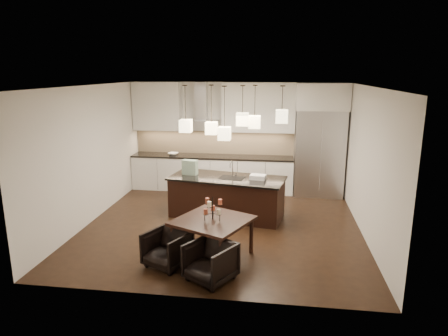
# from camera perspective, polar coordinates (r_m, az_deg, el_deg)

# --- Properties ---
(floor) EXTENTS (5.50, 5.50, 0.02)m
(floor) POSITION_cam_1_polar(r_m,az_deg,el_deg) (8.30, -0.19, -8.13)
(floor) COLOR black
(floor) RESTS_ON ground
(ceiling) EXTENTS (5.50, 5.50, 0.02)m
(ceiling) POSITION_cam_1_polar(r_m,az_deg,el_deg) (7.71, -0.21, 11.72)
(ceiling) COLOR white
(ceiling) RESTS_ON wall_back
(wall_back) EXTENTS (5.50, 0.02, 2.80)m
(wall_back) POSITION_cam_1_polar(r_m,az_deg,el_deg) (10.58, 1.92, 4.58)
(wall_back) COLOR silver
(wall_back) RESTS_ON ground
(wall_front) EXTENTS (5.50, 0.02, 2.80)m
(wall_front) POSITION_cam_1_polar(r_m,az_deg,el_deg) (5.26, -4.46, -4.94)
(wall_front) COLOR silver
(wall_front) RESTS_ON ground
(wall_left) EXTENTS (0.02, 5.50, 2.80)m
(wall_left) POSITION_cam_1_polar(r_m,az_deg,el_deg) (8.70, -18.51, 1.88)
(wall_left) COLOR silver
(wall_left) RESTS_ON ground
(wall_right) EXTENTS (0.02, 5.50, 2.80)m
(wall_right) POSITION_cam_1_polar(r_m,az_deg,el_deg) (7.98, 19.81, 0.76)
(wall_right) COLOR silver
(wall_right) RESTS_ON ground
(refrigerator) EXTENTS (1.20, 0.72, 2.15)m
(refrigerator) POSITION_cam_1_polar(r_m,az_deg,el_deg) (10.25, 13.43, 2.07)
(refrigerator) COLOR #B7B7BA
(refrigerator) RESTS_ON floor
(fridge_panel) EXTENTS (1.26, 0.72, 0.65)m
(fridge_panel) POSITION_cam_1_polar(r_m,az_deg,el_deg) (10.07, 13.88, 9.89)
(fridge_panel) COLOR silver
(fridge_panel) RESTS_ON refrigerator
(lower_cabinets) EXTENTS (4.21, 0.62, 0.88)m
(lower_cabinets) POSITION_cam_1_polar(r_m,az_deg,el_deg) (10.54, -1.70, -0.79)
(lower_cabinets) COLOR silver
(lower_cabinets) RESTS_ON floor
(countertop) EXTENTS (4.21, 0.66, 0.04)m
(countertop) POSITION_cam_1_polar(r_m,az_deg,el_deg) (10.43, -1.72, 1.66)
(countertop) COLOR black
(countertop) RESTS_ON lower_cabinets
(backsplash) EXTENTS (4.21, 0.02, 0.63)m
(backsplash) POSITION_cam_1_polar(r_m,az_deg,el_deg) (10.66, -1.46, 3.75)
(backsplash) COLOR #D1B78F
(backsplash) RESTS_ON countertop
(upper_cab_left) EXTENTS (1.25, 0.35, 1.25)m
(upper_cab_left) POSITION_cam_1_polar(r_m,az_deg,el_deg) (10.72, -9.54, 8.70)
(upper_cab_left) COLOR silver
(upper_cab_left) RESTS_ON wall_back
(upper_cab_right) EXTENTS (1.85, 0.35, 1.25)m
(upper_cab_right) POSITION_cam_1_polar(r_m,az_deg,el_deg) (10.25, 4.94, 8.61)
(upper_cab_right) COLOR silver
(upper_cab_right) RESTS_ON wall_back
(hood_canopy) EXTENTS (0.90, 0.52, 0.24)m
(hood_canopy) POSITION_cam_1_polar(r_m,az_deg,el_deg) (10.39, -3.34, 6.19)
(hood_canopy) COLOR #B7B7BA
(hood_canopy) RESTS_ON wall_back
(hood_chimney) EXTENTS (0.30, 0.28, 0.96)m
(hood_chimney) POSITION_cam_1_polar(r_m,az_deg,el_deg) (10.44, -3.27, 9.53)
(hood_chimney) COLOR #B7B7BA
(hood_chimney) RESTS_ON hood_canopy
(fruit_bowl) EXTENTS (0.30, 0.30, 0.06)m
(fruit_bowl) POSITION_cam_1_polar(r_m,az_deg,el_deg) (10.59, -7.28, 2.02)
(fruit_bowl) COLOR silver
(fruit_bowl) RESTS_ON countertop
(island_body) EXTENTS (2.48, 1.34, 0.83)m
(island_body) POSITION_cam_1_polar(r_m,az_deg,el_deg) (8.64, 0.41, -4.24)
(island_body) COLOR black
(island_body) RESTS_ON floor
(island_top) EXTENTS (2.57, 1.42, 0.04)m
(island_top) POSITION_cam_1_polar(r_m,az_deg,el_deg) (8.52, 0.42, -1.46)
(island_top) COLOR black
(island_top) RESTS_ON island_body
(faucet) EXTENTS (0.13, 0.24, 0.36)m
(faucet) POSITION_cam_1_polar(r_m,az_deg,el_deg) (8.53, 1.22, -0.07)
(faucet) COLOR silver
(faucet) RESTS_ON island_top
(tote_bag) EXTENTS (0.35, 0.22, 0.32)m
(tote_bag) POSITION_cam_1_polar(r_m,az_deg,el_deg) (8.75, -4.89, 0.11)
(tote_bag) COLOR #184A28
(tote_bag) RESTS_ON island_top
(food_container) EXTENTS (0.35, 0.28, 0.09)m
(food_container) POSITION_cam_1_polar(r_m,az_deg,el_deg) (8.38, 4.87, -1.29)
(food_container) COLOR silver
(food_container) RESTS_ON island_top
(dining_table) EXTENTS (1.48, 1.48, 0.67)m
(dining_table) POSITION_cam_1_polar(r_m,az_deg,el_deg) (6.83, -1.63, -9.97)
(dining_table) COLOR black
(dining_table) RESTS_ON floor
(candelabra) EXTENTS (0.43, 0.43, 0.39)m
(candelabra) POSITION_cam_1_polar(r_m,az_deg,el_deg) (6.63, -1.66, -5.76)
(candelabra) COLOR black
(candelabra) RESTS_ON dining_table
(candle_a) EXTENTS (0.09, 0.09, 0.09)m
(candle_a) POSITION_cam_1_polar(r_m,az_deg,el_deg) (6.58, -0.75, -6.26)
(candle_a) COLOR beige
(candle_a) RESTS_ON candelabra
(candle_b) EXTENTS (0.09, 0.09, 0.09)m
(candle_b) POSITION_cam_1_polar(r_m,az_deg,el_deg) (6.76, -1.58, -5.71)
(candle_b) COLOR #CE5235
(candle_b) RESTS_ON candelabra
(candle_c) EXTENTS (0.09, 0.09, 0.09)m
(candle_c) POSITION_cam_1_polar(r_m,az_deg,el_deg) (6.60, -2.64, -6.22)
(candle_c) COLOR brown
(candle_c) RESTS_ON candelabra
(candle_d) EXTENTS (0.09, 0.09, 0.09)m
(candle_d) POSITION_cam_1_polar(r_m,az_deg,el_deg) (6.61, -0.56, -4.85)
(candle_d) COLOR #CE5235
(candle_d) RESTS_ON candelabra
(candle_e) EXTENTS (0.09, 0.09, 0.09)m
(candle_e) POSITION_cam_1_polar(r_m,az_deg,el_deg) (6.68, -2.40, -4.68)
(candle_e) COLOR brown
(candle_e) RESTS_ON candelabra
(candle_f) EXTENTS (0.09, 0.09, 0.09)m
(candle_f) POSITION_cam_1_polar(r_m,az_deg,el_deg) (6.50, -2.11, -5.19)
(candle_f) COLOR beige
(candle_f) RESTS_ON candelabra
(armchair_left) EXTENTS (0.85, 0.86, 0.59)m
(armchair_left) POSITION_cam_1_polar(r_m,az_deg,el_deg) (6.61, -8.12, -11.36)
(armchair_left) COLOR black
(armchair_left) RESTS_ON floor
(armchair_right) EXTENTS (0.89, 0.89, 0.60)m
(armchair_right) POSITION_cam_1_polar(r_m,az_deg,el_deg) (6.13, -1.97, -13.23)
(armchair_right) COLOR black
(armchair_right) RESTS_ON floor
(pendant_a) EXTENTS (0.24, 0.24, 0.26)m
(pendant_a) POSITION_cam_1_polar(r_m,az_deg,el_deg) (8.39, -5.48, 6.01)
(pendant_a) COLOR beige
(pendant_a) RESTS_ON ceiling
(pendant_b) EXTENTS (0.24, 0.24, 0.26)m
(pendant_b) POSITION_cam_1_polar(r_m,az_deg,el_deg) (8.55, -1.80, 5.71)
(pendant_b) COLOR beige
(pendant_b) RESTS_ON ceiling
(pendant_c) EXTENTS (0.24, 0.24, 0.26)m
(pendant_c) POSITION_cam_1_polar(r_m,az_deg,el_deg) (8.22, 2.65, 6.96)
(pendant_c) COLOR beige
(pendant_c) RESTS_ON ceiling
(pendant_d) EXTENTS (0.24, 0.24, 0.26)m
(pendant_d) POSITION_cam_1_polar(r_m,az_deg,el_deg) (8.44, 4.39, 6.56)
(pendant_d) COLOR beige
(pendant_d) RESTS_ON ceiling
(pendant_e) EXTENTS (0.24, 0.24, 0.26)m
(pendant_e) POSITION_cam_1_polar(r_m,az_deg,el_deg) (8.11, 8.25, 7.30)
(pendant_e) COLOR beige
(pendant_e) RESTS_ON ceiling
(pendant_f) EXTENTS (0.24, 0.24, 0.26)m
(pendant_f) POSITION_cam_1_polar(r_m,az_deg,el_deg) (7.96, 0.06, 4.96)
(pendant_f) COLOR beige
(pendant_f) RESTS_ON ceiling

